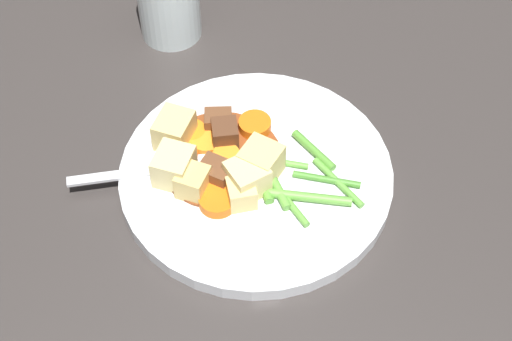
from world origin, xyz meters
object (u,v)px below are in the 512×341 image
object	(u,v)px
potato_chunk_3	(174,167)
fork	(167,169)
carrot_slice_0	(226,156)
carrot_slice_3	(255,126)
dinner_plate	(256,176)
carrot_slice_4	(194,129)
carrot_slice_1	(218,200)
potato_chunk_1	(193,182)
potato_chunk_5	(264,159)
potato_chunk_4	(174,130)
meat_chunk_1	(216,173)
meat_chunk_2	(218,121)
potato_chunk_2	(247,178)
carrot_slice_5	(184,155)
meat_chunk_0	(225,134)
potato_chunk_0	(241,193)
carrot_slice_2	(207,140)

from	to	relation	value
potato_chunk_3	fork	bearing A→B (deg)	-10.15
carrot_slice_0	carrot_slice_3	xyz separation A→B (m)	(-0.00, -0.05, 0.00)
dinner_plate	carrot_slice_4	world-z (taller)	carrot_slice_4
carrot_slice_1	potato_chunk_1	size ratio (longest dim) A/B	1.23
carrot_slice_1	potato_chunk_5	xyz separation A→B (m)	(-0.01, -0.06, 0.01)
carrot_slice_1	potato_chunk_4	size ratio (longest dim) A/B	0.94
meat_chunk_1	meat_chunk_2	xyz separation A→B (m)	(0.04, -0.05, -0.00)
meat_chunk_2	fork	xyz separation A→B (m)	(0.01, 0.07, -0.01)
potato_chunk_4	potato_chunk_2	bearing A→B (deg)	175.98
carrot_slice_3	potato_chunk_5	bearing A→B (deg)	134.79
carrot_slice_0	carrot_slice_1	xyz separation A→B (m)	(-0.02, 0.05, 0.00)
carrot_slice_3	meat_chunk_2	size ratio (longest dim) A/B	1.20
carrot_slice_5	fork	bearing A→B (deg)	78.30
carrot_slice_3	potato_chunk_2	size ratio (longest dim) A/B	0.95
carrot_slice_0	carrot_slice_1	distance (m)	0.05
potato_chunk_5	potato_chunk_1	bearing A→B (deg)	55.82
potato_chunk_1	meat_chunk_0	distance (m)	0.06
potato_chunk_3	potato_chunk_4	distance (m)	0.04
meat_chunk_2	potato_chunk_1	bearing A→B (deg)	110.43
carrot_slice_3	fork	size ratio (longest dim) A/B	0.24
potato_chunk_0	potato_chunk_5	world-z (taller)	potato_chunk_5
potato_chunk_1	meat_chunk_2	distance (m)	0.08
carrot_slice_5	potato_chunk_4	distance (m)	0.03
potato_chunk_4	carrot_slice_5	bearing A→B (deg)	150.66
carrot_slice_4	potato_chunk_3	world-z (taller)	potato_chunk_3
carrot_slice_2	meat_chunk_0	distance (m)	0.02
carrot_slice_5	meat_chunk_1	bearing A→B (deg)	174.12
dinner_plate	carrot_slice_3	bearing A→B (deg)	-53.33
potato_chunk_1	meat_chunk_0	size ratio (longest dim) A/B	1.11
carrot_slice_2	carrot_slice_5	world-z (taller)	same
carrot_slice_2	potato_chunk_3	xyz separation A→B (m)	(-0.00, 0.05, 0.01)
potato_chunk_3	carrot_slice_3	bearing A→B (deg)	-106.63
carrot_slice_1	potato_chunk_3	world-z (taller)	potato_chunk_3
carrot_slice_0	fork	xyz separation A→B (m)	(0.04, 0.04, -0.00)
carrot_slice_2	meat_chunk_0	bearing A→B (deg)	-146.37
meat_chunk_0	fork	xyz separation A→B (m)	(0.03, 0.06, -0.01)
potato_chunk_0	dinner_plate	bearing A→B (deg)	-75.06
carrot_slice_5	meat_chunk_2	xyz separation A→B (m)	(-0.00, -0.05, 0.01)
potato_chunk_4	meat_chunk_2	world-z (taller)	potato_chunk_4
carrot_slice_2	carrot_slice_3	bearing A→B (deg)	-126.06
potato_chunk_5	meat_chunk_1	xyz separation A→B (m)	(0.03, 0.04, -0.01)
carrot_slice_3	meat_chunk_1	world-z (taller)	meat_chunk_1
carrot_slice_5	potato_chunk_4	bearing A→B (deg)	-29.34
carrot_slice_0	potato_chunk_3	bearing A→B (deg)	59.52
fork	dinner_plate	bearing A→B (deg)	-145.07
potato_chunk_4	fork	xyz separation A→B (m)	(-0.02, 0.03, -0.01)
potato_chunk_0	carrot_slice_4	bearing A→B (deg)	-24.95
potato_chunk_3	carrot_slice_5	bearing A→B (deg)	-72.13
carrot_slice_3	potato_chunk_3	xyz separation A→B (m)	(0.03, 0.09, 0.01)
carrot_slice_2	carrot_slice_5	size ratio (longest dim) A/B	1.33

